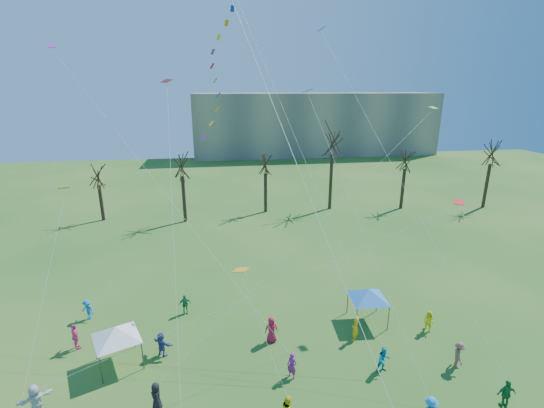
{
  "coord_description": "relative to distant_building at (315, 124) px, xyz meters",
  "views": [
    {
      "loc": [
        -2.86,
        -12.69,
        16.57
      ],
      "look_at": [
        -0.26,
        5.0,
        11.0
      ],
      "focal_mm": 25.0,
      "sensor_mm": 36.0,
      "label": 1
    }
  ],
  "objects": [
    {
      "name": "distant_building",
      "position": [
        0.0,
        0.0,
        0.0
      ],
      "size": [
        60.0,
        14.0,
        15.0
      ],
      "primitive_type": "cube",
      "color": "gray",
      "rests_on": "ground"
    },
    {
      "name": "bare_tree_row",
      "position": [
        -14.75,
        -46.32,
        -0.38
      ],
      "size": [
        70.31,
        8.73,
        12.22
      ],
      "color": "black",
      "rests_on": "ground"
    },
    {
      "name": "big_box_kite",
      "position": [
        -24.32,
        -76.41,
        10.07
      ],
      "size": [
        4.34,
        6.61,
        23.36
      ],
      "color": "red",
      "rests_on": "ground"
    },
    {
      "name": "canopy_tent_white",
      "position": [
        -31.39,
        -73.94,
        -5.2
      ],
      "size": [
        3.33,
        3.33,
        2.71
      ],
      "color": "#3F3F44",
      "rests_on": "ground"
    },
    {
      "name": "canopy_tent_blue",
      "position": [
        -14.44,
        -71.83,
        -5.25
      ],
      "size": [
        3.54,
        3.54,
        2.66
      ],
      "color": "#3F3F44",
      "rests_on": "ground"
    },
    {
      "name": "festival_crowd",
      "position": [
        -23.42,
        -76.18,
        -6.64
      ],
      "size": [
        26.1,
        14.02,
        1.85
      ],
      "color": "#AF1518",
      "rests_on": "ground"
    },
    {
      "name": "small_kites_aloft",
      "position": [
        -22.99,
        -70.44,
        6.5
      ],
      "size": [
        28.96,
        17.85,
        32.27
      ],
      "color": "#FF980D",
      "rests_on": "ground"
    }
  ]
}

